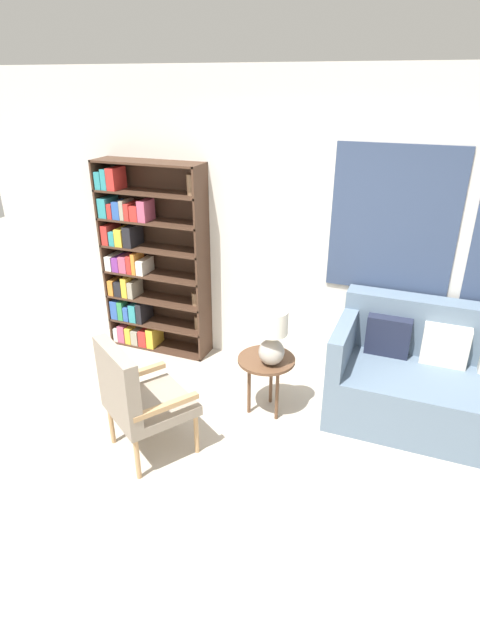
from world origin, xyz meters
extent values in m
plane|color=#B2A899|center=(0.00, 0.00, 0.00)|extent=(14.00, 14.00, 0.00)
cube|color=silver|center=(0.00, 2.03, 1.35)|extent=(6.40, 0.06, 2.70)
cube|color=#334260|center=(1.01, 1.99, 1.53)|extent=(1.02, 0.02, 1.21)
cube|color=#422B1E|center=(-1.71, 1.85, 0.96)|extent=(0.02, 0.30, 1.91)
cube|color=#422B1E|center=(-0.66, 1.85, 0.96)|extent=(0.02, 0.30, 1.91)
cube|color=#422B1E|center=(-1.19, 1.85, 1.90)|extent=(1.07, 0.30, 0.02)
cube|color=#422B1E|center=(-1.19, 1.85, 0.01)|extent=(1.07, 0.30, 0.02)
cube|color=#422B1E|center=(-1.19, 2.00, 0.96)|extent=(1.07, 0.01, 1.91)
cube|color=#422B1E|center=(-1.19, 1.85, 0.28)|extent=(1.07, 0.30, 0.02)
cube|color=silver|center=(-1.67, 1.80, 0.10)|extent=(0.05, 0.19, 0.15)
cube|color=#B24C6B|center=(-1.60, 1.81, 0.11)|extent=(0.08, 0.20, 0.19)
cube|color=gold|center=(-1.52, 1.82, 0.11)|extent=(0.07, 0.21, 0.18)
cube|color=gray|center=(-1.44, 1.81, 0.10)|extent=(0.08, 0.20, 0.16)
cube|color=red|center=(-1.34, 1.83, 0.11)|extent=(0.09, 0.24, 0.17)
cube|color=gold|center=(-1.25, 1.83, 0.13)|extent=(0.08, 0.23, 0.21)
cube|color=#422B1E|center=(-1.19, 1.85, 0.55)|extent=(1.07, 0.30, 0.02)
cube|color=#2D56A8|center=(-1.65, 1.84, 0.39)|extent=(0.08, 0.25, 0.20)
cube|color=#338C4C|center=(-1.58, 1.80, 0.39)|extent=(0.06, 0.18, 0.20)
cube|color=#2D56A8|center=(-1.51, 1.81, 0.37)|extent=(0.06, 0.19, 0.15)
cube|color=teal|center=(-1.43, 1.81, 0.38)|extent=(0.08, 0.20, 0.19)
cube|color=black|center=(-1.35, 1.83, 0.40)|extent=(0.06, 0.24, 0.22)
cylinder|color=#8C6B4C|center=(-0.73, 1.85, 0.36)|extent=(0.08, 0.08, 0.14)
cube|color=#422B1E|center=(-1.19, 1.85, 0.82)|extent=(1.07, 0.30, 0.02)
cube|color=orange|center=(-1.66, 1.84, 0.64)|extent=(0.06, 0.25, 0.16)
cube|color=black|center=(-1.58, 1.83, 0.64)|extent=(0.08, 0.24, 0.15)
cube|color=gold|center=(-1.50, 1.83, 0.66)|extent=(0.06, 0.25, 0.21)
cube|color=gray|center=(-1.43, 1.81, 0.64)|extent=(0.06, 0.21, 0.17)
cylinder|color=#8C6B4C|center=(-0.74, 1.85, 0.62)|extent=(0.10, 0.10, 0.13)
cube|color=#422B1E|center=(-1.19, 1.85, 1.09)|extent=(1.07, 0.30, 0.02)
cube|color=silver|center=(-1.66, 1.84, 0.90)|extent=(0.07, 0.25, 0.15)
cube|color=#7A338C|center=(-1.57, 1.84, 0.90)|extent=(0.08, 0.25, 0.14)
cube|color=#B24C6B|center=(-1.49, 1.80, 0.91)|extent=(0.08, 0.18, 0.16)
cube|color=red|center=(-1.41, 1.82, 0.92)|extent=(0.05, 0.23, 0.18)
cube|color=orange|center=(-1.36, 1.80, 0.94)|extent=(0.04, 0.19, 0.21)
cube|color=silver|center=(-1.29, 1.82, 0.90)|extent=(0.08, 0.23, 0.14)
cube|color=#422B1E|center=(-1.19, 1.85, 1.36)|extent=(1.07, 0.30, 0.02)
cube|color=red|center=(-1.66, 1.84, 1.19)|extent=(0.07, 0.25, 0.19)
cube|color=teal|center=(-1.58, 1.80, 1.17)|extent=(0.06, 0.19, 0.14)
cube|color=gold|center=(-1.50, 1.82, 1.19)|extent=(0.08, 0.22, 0.17)
cube|color=black|center=(-1.40, 1.83, 1.20)|extent=(0.09, 0.24, 0.20)
cube|color=#422B1E|center=(-1.19, 1.85, 1.63)|extent=(1.07, 0.30, 0.02)
cube|color=teal|center=(-1.65, 1.83, 1.46)|extent=(0.09, 0.23, 0.19)
cube|color=red|center=(-1.57, 1.82, 1.44)|extent=(0.05, 0.22, 0.14)
cube|color=#2D56A8|center=(-1.50, 1.80, 1.45)|extent=(0.08, 0.19, 0.17)
cube|color=gray|center=(-1.43, 1.81, 1.46)|extent=(0.04, 0.20, 0.18)
cube|color=red|center=(-1.38, 1.82, 1.45)|extent=(0.05, 0.23, 0.16)
cube|color=red|center=(-1.30, 1.81, 1.44)|extent=(0.08, 0.19, 0.14)
cube|color=#B24C6B|center=(-1.21, 1.81, 1.47)|extent=(0.08, 0.19, 0.20)
cube|color=teal|center=(-1.66, 1.81, 1.72)|extent=(0.06, 0.20, 0.16)
cube|color=teal|center=(-1.59, 1.83, 1.74)|extent=(0.06, 0.24, 0.19)
cube|color=red|center=(-1.52, 1.82, 1.74)|extent=(0.09, 0.21, 0.20)
cylinder|color=#8C6B4C|center=(-0.74, 1.85, 1.73)|extent=(0.10, 0.10, 0.18)
cylinder|color=tan|center=(-0.09, 0.47, 0.18)|extent=(0.04, 0.04, 0.35)
cylinder|color=tan|center=(-0.49, 0.73, 0.18)|extent=(0.04, 0.04, 0.35)
cylinder|color=tan|center=(-0.35, 0.07, 0.18)|extent=(0.04, 0.04, 0.35)
cylinder|color=tan|center=(-0.75, 0.33, 0.18)|extent=(0.04, 0.04, 0.35)
cube|color=gray|center=(-0.42, 0.40, 0.39)|extent=(0.77, 0.77, 0.08)
cube|color=gray|center=(-0.55, 0.21, 0.68)|extent=(0.52, 0.39, 0.50)
cube|color=tan|center=(-0.20, 0.26, 0.53)|extent=(0.32, 0.45, 0.04)
cube|color=tan|center=(-0.63, 0.54, 0.53)|extent=(0.32, 0.45, 0.04)
cube|color=slate|center=(1.57, 1.51, 0.23)|extent=(1.68, 0.88, 0.47)
cube|color=slate|center=(1.57, 1.85, 0.71)|extent=(1.68, 0.20, 0.49)
cube|color=slate|center=(0.79, 1.51, 0.64)|extent=(0.12, 0.88, 0.34)
cube|color=#1E2338|center=(1.12, 1.70, 0.64)|extent=(0.36, 0.12, 0.34)
cube|color=beige|center=(1.57, 1.70, 0.64)|extent=(0.36, 0.12, 0.34)
cylinder|color=brown|center=(0.22, 1.16, 0.51)|extent=(0.47, 0.47, 0.02)
cylinder|color=brown|center=(0.22, 1.31, 0.25)|extent=(0.03, 0.03, 0.49)
cylinder|color=brown|center=(0.10, 1.09, 0.25)|extent=(0.03, 0.03, 0.49)
cylinder|color=brown|center=(0.35, 1.09, 0.25)|extent=(0.03, 0.03, 0.49)
ellipsoid|color=#A59E93|center=(0.28, 1.10, 0.63)|extent=(0.21, 0.21, 0.22)
cylinder|color=tan|center=(0.28, 1.10, 0.76)|extent=(0.02, 0.02, 0.06)
cylinder|color=white|center=(0.28, 1.10, 0.89)|extent=(0.24, 0.24, 0.19)
camera|label=1|loc=(1.32, -2.20, 2.58)|focal=28.00mm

